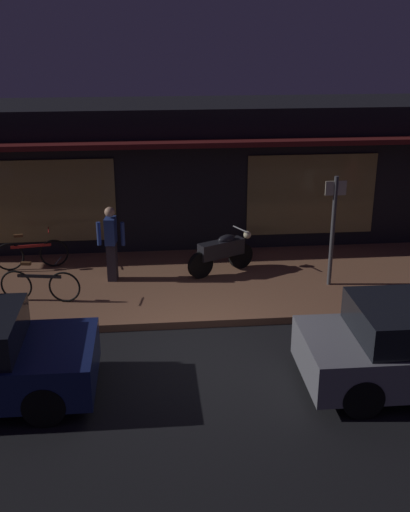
# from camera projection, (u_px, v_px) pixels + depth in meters

# --- Properties ---
(ground_plane) EXTENTS (60.00, 60.00, 0.00)m
(ground_plane) POSITION_uv_depth(u_px,v_px,m) (201.00, 354.00, 11.17)
(ground_plane) COLOR black
(sidewalk_slab) EXTENTS (18.00, 4.00, 0.15)m
(sidewalk_slab) POSITION_uv_depth(u_px,v_px,m) (188.00, 284.00, 13.94)
(sidewalk_slab) COLOR brown
(sidewalk_slab) RESTS_ON ground_plane
(storefront_building) EXTENTS (18.00, 3.30, 3.60)m
(storefront_building) POSITION_uv_depth(u_px,v_px,m) (178.00, 173.00, 16.49)
(storefront_building) COLOR black
(storefront_building) RESTS_ON ground_plane
(motorcycle) EXTENTS (1.57, 0.93, 0.97)m
(motorcycle) POSITION_uv_depth(u_px,v_px,m) (222.00, 252.00, 14.21)
(motorcycle) COLOR black
(motorcycle) RESTS_ON sidewalk_slab
(bicycle_parked) EXTENTS (1.65, 0.42, 0.91)m
(bicycle_parked) POSITION_uv_depth(u_px,v_px,m) (32.00, 254.00, 14.49)
(bicycle_parked) COLOR black
(bicycle_parked) RESTS_ON sidewalk_slab
(bicycle_extra) EXTENTS (1.64, 0.44, 0.91)m
(bicycle_extra) POSITION_uv_depth(u_px,v_px,m) (40.00, 285.00, 12.79)
(bicycle_extra) COLOR black
(bicycle_extra) RESTS_ON sidewalk_slab
(person_photographer) EXTENTS (0.62, 0.40, 1.67)m
(person_photographer) POSITION_uv_depth(u_px,v_px,m) (111.00, 242.00, 13.68)
(person_photographer) COLOR #28232D
(person_photographer) RESTS_ON sidewalk_slab
(sign_post) EXTENTS (0.44, 0.09, 2.40)m
(sign_post) POSITION_uv_depth(u_px,v_px,m) (333.00, 225.00, 13.26)
(sign_post) COLOR #47474C
(sign_post) RESTS_ON sidewalk_slab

